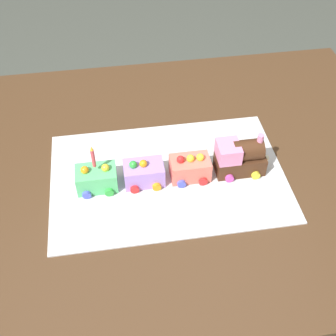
{
  "coord_description": "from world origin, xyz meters",
  "views": [
    {
      "loc": [
        0.1,
        0.81,
        1.57
      ],
      "look_at": [
        -0.02,
        0.04,
        0.77
      ],
      "focal_mm": 47.16,
      "sensor_mm": 36.0,
      "label": 1
    }
  ],
  "objects_px": {
    "dining_table": "(158,193)",
    "cake_car_flatbed_lavender": "(144,173)",
    "cake_car_caboose_mint_green": "(97,178)",
    "cake_car_tanker_coral": "(190,168)",
    "birthday_candle": "(93,157)",
    "cake_locomotive": "(240,157)"
  },
  "relations": [
    {
      "from": "dining_table",
      "to": "cake_car_tanker_coral",
      "type": "height_order",
      "value": "cake_car_tanker_coral"
    },
    {
      "from": "dining_table",
      "to": "cake_locomotive",
      "type": "distance_m",
      "value": 0.26
    },
    {
      "from": "cake_car_flatbed_lavender",
      "to": "cake_car_tanker_coral",
      "type": "bearing_deg",
      "value": 180.0
    },
    {
      "from": "dining_table",
      "to": "birthday_candle",
      "type": "xyz_separation_m",
      "value": [
        0.16,
        0.05,
        0.21
      ]
    },
    {
      "from": "cake_car_caboose_mint_green",
      "to": "birthday_candle",
      "type": "xyz_separation_m",
      "value": [
        0.0,
        -0.0,
        0.07
      ]
    },
    {
      "from": "birthday_candle",
      "to": "dining_table",
      "type": "bearing_deg",
      "value": -163.22
    },
    {
      "from": "cake_car_flatbed_lavender",
      "to": "cake_car_caboose_mint_green",
      "type": "xyz_separation_m",
      "value": [
        0.12,
        0.0,
        0.0
      ]
    },
    {
      "from": "cake_locomotive",
      "to": "cake_car_tanker_coral",
      "type": "distance_m",
      "value": 0.13
    },
    {
      "from": "dining_table",
      "to": "cake_car_flatbed_lavender",
      "type": "xyz_separation_m",
      "value": [
        0.04,
        0.05,
        0.14
      ]
    },
    {
      "from": "cake_car_tanker_coral",
      "to": "cake_car_flatbed_lavender",
      "type": "relative_size",
      "value": 1.0
    },
    {
      "from": "cake_car_caboose_mint_green",
      "to": "birthday_candle",
      "type": "distance_m",
      "value": 0.07
    },
    {
      "from": "cake_car_flatbed_lavender",
      "to": "birthday_candle",
      "type": "height_order",
      "value": "birthday_candle"
    },
    {
      "from": "dining_table",
      "to": "cake_car_caboose_mint_green",
      "type": "distance_m",
      "value": 0.22
    },
    {
      "from": "cake_locomotive",
      "to": "birthday_candle",
      "type": "distance_m",
      "value": 0.37
    },
    {
      "from": "dining_table",
      "to": "cake_car_caboose_mint_green",
      "type": "relative_size",
      "value": 14.0
    },
    {
      "from": "dining_table",
      "to": "cake_car_caboose_mint_green",
      "type": "height_order",
      "value": "cake_car_caboose_mint_green"
    },
    {
      "from": "dining_table",
      "to": "cake_car_flatbed_lavender",
      "type": "relative_size",
      "value": 14.0
    },
    {
      "from": "dining_table",
      "to": "cake_locomotive",
      "type": "relative_size",
      "value": 10.0
    },
    {
      "from": "cake_car_caboose_mint_green",
      "to": "birthday_candle",
      "type": "height_order",
      "value": "birthday_candle"
    },
    {
      "from": "cake_car_tanker_coral",
      "to": "cake_car_caboose_mint_green",
      "type": "height_order",
      "value": "same"
    },
    {
      "from": "cake_locomotive",
      "to": "cake_car_tanker_coral",
      "type": "height_order",
      "value": "cake_locomotive"
    },
    {
      "from": "cake_car_flatbed_lavender",
      "to": "dining_table",
      "type": "bearing_deg",
      "value": -130.28
    }
  ]
}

